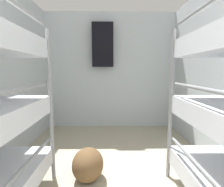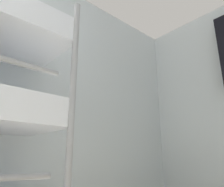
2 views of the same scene
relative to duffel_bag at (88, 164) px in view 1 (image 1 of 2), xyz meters
The scene contains 3 objects.
wall_back 2.26m from the duffel_bag, 82.24° to the left, with size 2.89×0.06×2.49m.
duffel_bag is the anchor object (origin of this frame).
hanging_coat 2.43m from the duffel_bag, 86.49° to the left, with size 0.44×0.12×0.90m.
Camera 1 is at (-0.02, 0.43, 1.25)m, focal length 28.00 mm.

